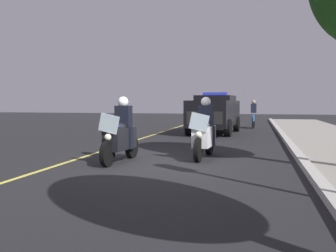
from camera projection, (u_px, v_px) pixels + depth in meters
ground_plane at (159, 164)px, 9.48m from camera, size 80.00×80.00×0.00m
curb_strip at (307, 166)px, 8.65m from camera, size 48.00×0.24×0.15m
lane_stripe_center at (74, 160)px, 10.04m from camera, size 48.00×0.12×0.01m
police_motorcycle_lead_left at (121, 135)px, 9.70m from camera, size 2.14×0.62×1.72m
police_motorcycle_lead_right at (204, 133)px, 10.39m from camera, size 2.14×0.62×1.72m
police_suv at (215, 112)px, 18.54m from camera, size 5.03×2.36×2.05m
cyclist_background at (254, 114)px, 22.19m from camera, size 1.76×0.34×1.69m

